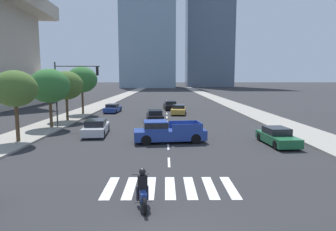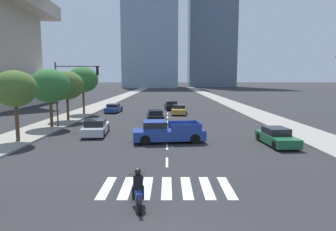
% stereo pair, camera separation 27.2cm
% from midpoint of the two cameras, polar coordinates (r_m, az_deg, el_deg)
% --- Properties ---
extents(sidewalk_east, '(4.00, 260.00, 0.15)m').
position_cam_midpoint_polar(sidewalk_east, '(39.67, 17.47, -0.04)').
color(sidewalk_east, gray).
rests_on(sidewalk_east, ground).
extents(sidewalk_west, '(4.00, 260.00, 0.15)m').
position_cam_midpoint_polar(sidewalk_west, '(39.62, -18.33, -0.09)').
color(sidewalk_west, gray).
rests_on(sidewalk_west, ground).
extents(crosswalk_near, '(5.85, 2.75, 0.01)m').
position_cam_midpoint_polar(crosswalk_near, '(13.46, -0.19, -13.91)').
color(crosswalk_near, silver).
rests_on(crosswalk_near, ground).
extents(lane_divider_center, '(0.14, 50.00, 0.01)m').
position_cam_midpoint_polar(lane_divider_center, '(40.84, -0.43, 0.39)').
color(lane_divider_center, silver).
rests_on(lane_divider_center, ground).
extents(motorcycle_lead, '(0.73, 2.22, 1.49)m').
position_cam_midpoint_polar(motorcycle_lead, '(11.61, -5.72, -14.41)').
color(motorcycle_lead, black).
rests_on(motorcycle_lead, ground).
extents(pickup_truck, '(5.66, 2.63, 1.67)m').
position_cam_midpoint_polar(pickup_truck, '(22.37, -0.71, -3.20)').
color(pickup_truck, navy).
rests_on(pickup_truck, ground).
extents(sedan_green_0, '(2.01, 4.33, 1.28)m').
position_cam_midpoint_polar(sedan_green_0, '(22.96, 20.31, -3.95)').
color(sedan_green_0, '#1E6038').
rests_on(sedan_green_0, ground).
extents(sedan_black_1, '(2.29, 4.44, 1.31)m').
position_cam_midpoint_polar(sedan_black_1, '(46.02, 0.32, 1.92)').
color(sedan_black_1, black).
rests_on(sedan_black_1, ground).
extents(sedan_gold_2, '(2.29, 4.94, 1.28)m').
position_cam_midpoint_polar(sedan_gold_2, '(40.29, 1.90, 1.14)').
color(sedan_gold_2, '#B28E38').
rests_on(sedan_gold_2, ground).
extents(sedan_blue_3, '(2.05, 4.39, 1.26)m').
position_cam_midpoint_polar(sedan_blue_3, '(42.95, -10.96, 1.37)').
color(sedan_blue_3, navy).
rests_on(sedan_blue_3, ground).
extents(sedan_silver_4, '(2.18, 4.84, 1.35)m').
position_cam_midpoint_polar(sedan_silver_4, '(26.17, -14.19, -2.32)').
color(sedan_silver_4, '#B7BABF').
rests_on(sedan_silver_4, ground).
extents(sedan_black_5, '(2.21, 4.64, 1.24)m').
position_cam_midpoint_polar(sedan_black_5, '(34.01, -2.80, -0.03)').
color(sedan_black_5, black).
rests_on(sedan_black_5, ground).
extents(traffic_signal_far, '(4.67, 0.28, 6.32)m').
position_cam_midpoint_polar(traffic_signal_far, '(30.32, -18.60, 6.11)').
color(traffic_signal_far, '#333335').
rests_on(traffic_signal_far, sidewalk_west).
extents(street_tree_nearest, '(3.18, 3.18, 5.33)m').
position_cam_midpoint_polar(street_tree_nearest, '(24.56, -28.06, 4.63)').
color(street_tree_nearest, '#4C3823').
rests_on(street_tree_nearest, sidewalk_west).
extents(street_tree_second, '(3.85, 3.85, 5.66)m').
position_cam_midpoint_polar(street_tree_second, '(30.47, -22.43, 5.37)').
color(street_tree_second, '#4C3823').
rests_on(street_tree_second, sidewalk_west).
extents(street_tree_third, '(3.78, 3.78, 5.57)m').
position_cam_midpoint_polar(street_tree_third, '(34.89, -19.55, 5.56)').
color(street_tree_third, '#4C3823').
rests_on(street_tree_third, sidewalk_west).
extents(street_tree_fourth, '(4.06, 4.06, 6.32)m').
position_cam_midpoint_polar(street_tree_fourth, '(40.91, -16.71, 6.73)').
color(street_tree_fourth, '#4C3823').
rests_on(street_tree_fourth, sidewalk_west).
extents(office_tower_left_skyline, '(29.58, 29.77, 96.53)m').
position_cam_midpoint_polar(office_tower_left_skyline, '(172.44, -3.89, 19.55)').
color(office_tower_left_skyline, '#7A93A8').
rests_on(office_tower_left_skyline, ground).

